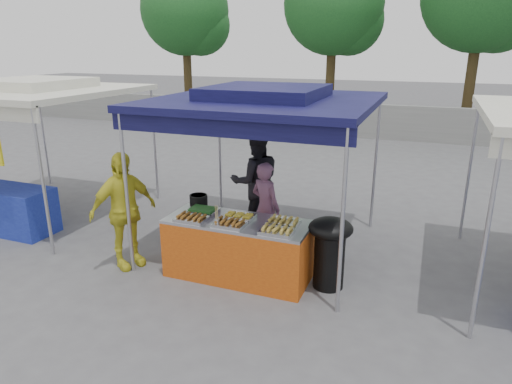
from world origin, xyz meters
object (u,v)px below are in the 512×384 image
(cooking_pot, at_px, (199,200))
(vendor_woman, at_px, (266,207))
(helper_man, at_px, (256,182))
(vendor_table, at_px, (238,249))
(customer_person, at_px, (124,211))
(wok_burner, at_px, (330,247))

(cooking_pot, height_order, vendor_woman, vendor_woman)
(cooking_pot, bearing_deg, helper_man, 71.50)
(cooking_pot, distance_m, helper_man, 1.35)
(vendor_table, distance_m, customer_person, 1.75)
(vendor_table, bearing_deg, wok_burner, 7.77)
(vendor_table, distance_m, wok_burner, 1.28)
(vendor_woman, xyz_separation_m, customer_person, (-1.73, -1.24, 0.14))
(cooking_pot, xyz_separation_m, helper_man, (0.43, 1.28, -0.02))
(vendor_table, height_order, customer_person, customer_person)
(wok_burner, xyz_separation_m, vendor_woman, (-1.19, 0.78, 0.14))
(wok_burner, bearing_deg, customer_person, 171.63)
(wok_burner, bearing_deg, helper_man, 120.38)
(vendor_woman, bearing_deg, vendor_table, 107.73)
(helper_man, relative_size, customer_person, 1.05)
(vendor_woman, xyz_separation_m, helper_man, (-0.43, 0.70, 0.18))
(cooking_pot, distance_m, customer_person, 1.10)
(customer_person, bearing_deg, vendor_woman, -27.75)
(vendor_woman, bearing_deg, wok_burner, 168.18)
(vendor_table, relative_size, helper_man, 1.10)
(helper_man, bearing_deg, customer_person, 24.07)
(vendor_woman, relative_size, customer_person, 0.84)
(customer_person, bearing_deg, vendor_table, -53.68)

